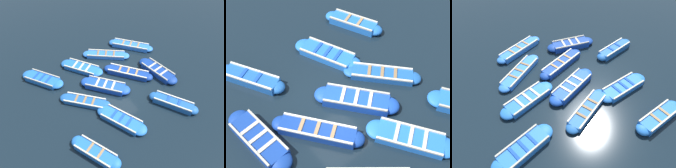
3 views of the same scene
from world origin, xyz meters
The scene contains 13 objects.
ground_plane centered at (0.00, 0.00, 0.00)m, with size 120.00×120.00×0.00m, color black.
boat_broadside centered at (1.25, -2.90, 0.16)m, with size 2.62×3.37×0.37m.
boat_end_of_row centered at (0.85, -0.28, 0.20)m, with size 2.89×3.32×0.45m.
boat_alongside centered at (-3.49, -2.93, 0.17)m, with size 2.92×3.41×0.40m.
boat_outer_left centered at (3.99, 3.48, 0.19)m, with size 1.92×3.17×0.44m.
boat_tucked centered at (-3.20, 0.68, 0.20)m, with size 1.25×3.48×0.46m.
boat_mid_row centered at (2.68, 0.07, 0.15)m, with size 2.83×3.05×0.35m.
boat_outer_right centered at (-1.28, -0.43, 0.19)m, with size 2.78×3.37×0.43m.
boat_bow_out centered at (-1.92, 3.50, 0.20)m, with size 2.17×3.17×0.46m.
boat_near_quay centered at (1.58, 2.59, 0.16)m, with size 2.12×3.48×0.38m.
boat_drifting centered at (4.16, -3.41, 0.18)m, with size 2.53×3.28×0.42m.
boat_inner_gap centered at (-1.12, -3.11, 0.15)m, with size 3.39×2.97×0.36m.
buoy_orange_near centered at (4.90, -4.59, 0.15)m, with size 0.30×0.30×0.30m, color #EAB214.
Camera 1 is at (6.36, 8.43, 11.31)m, focal length 35.00 mm.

